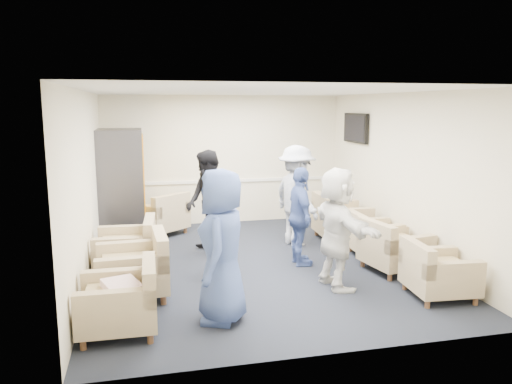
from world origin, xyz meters
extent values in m
plane|color=black|center=(0.00, 0.00, 0.00)|extent=(6.00, 6.00, 0.00)
plane|color=silver|center=(0.00, 0.00, 2.70)|extent=(6.00, 6.00, 0.00)
cube|color=beige|center=(0.00, 3.00, 1.35)|extent=(5.00, 0.02, 2.70)
cube|color=beige|center=(0.00, -3.00, 1.35)|extent=(5.00, 0.02, 2.70)
cube|color=beige|center=(-2.50, 0.00, 1.35)|extent=(0.02, 6.00, 2.70)
cube|color=beige|center=(2.50, 0.00, 1.35)|extent=(0.02, 6.00, 2.70)
cube|color=white|center=(0.00, 2.98, 0.90)|extent=(4.98, 0.04, 0.06)
cube|color=black|center=(2.44, 1.80, 2.05)|extent=(0.07, 1.00, 0.58)
cube|color=black|center=(2.40, 1.80, 2.05)|extent=(0.01, 0.92, 0.50)
cube|color=#46454C|center=(2.48, 1.80, 1.90)|extent=(0.04, 0.10, 0.25)
cube|color=tan|center=(-2.04, -1.99, 0.26)|extent=(0.86, 0.86, 0.28)
cube|color=#9F8757|center=(-2.04, -1.99, 0.44)|extent=(0.59, 0.55, 0.10)
cube|color=tan|center=(-1.69, -2.00, 0.59)|extent=(0.15, 0.84, 0.40)
cube|color=tan|center=(-1.90, -0.96, 0.28)|extent=(0.94, 0.94, 0.30)
cube|color=#9F8757|center=(-1.90, -0.96, 0.48)|extent=(0.65, 0.61, 0.11)
cube|color=tan|center=(-1.53, -0.94, 0.63)|extent=(0.19, 0.90, 0.42)
cube|color=tan|center=(-2.00, 0.07, 0.27)|extent=(0.93, 0.93, 0.29)
cube|color=#9F8757|center=(-2.00, 0.07, 0.46)|extent=(0.64, 0.60, 0.10)
cube|color=tan|center=(-1.64, 0.05, 0.62)|extent=(0.20, 0.88, 0.41)
cube|color=tan|center=(2.03, -1.88, 0.24)|extent=(0.86, 0.86, 0.26)
cube|color=#9F8757|center=(2.03, -1.88, 0.42)|extent=(0.59, 0.56, 0.09)
cube|color=tan|center=(1.70, -1.85, 0.56)|extent=(0.20, 0.80, 0.37)
cube|color=tan|center=(1.99, -0.77, 0.26)|extent=(0.96, 0.96, 0.28)
cube|color=#9F8757|center=(1.99, -0.77, 0.45)|extent=(0.66, 0.63, 0.10)
cube|color=tan|center=(1.64, -0.83, 0.59)|extent=(0.27, 0.85, 0.40)
cube|color=tan|center=(2.05, 0.00, 0.24)|extent=(0.80, 0.80, 0.26)
cube|color=#9F8757|center=(2.05, 0.00, 0.41)|extent=(0.55, 0.52, 0.09)
cube|color=tan|center=(1.72, 0.01, 0.55)|extent=(0.15, 0.78, 0.37)
cube|color=tan|center=(1.91, 1.10, 0.28)|extent=(0.96, 0.96, 0.30)
cube|color=#9F8757|center=(1.91, 1.10, 0.49)|extent=(0.66, 0.62, 0.11)
cube|color=tan|center=(1.52, 1.12, 0.65)|extent=(0.19, 0.92, 0.43)
cube|color=tan|center=(-1.42, 2.30, 0.27)|extent=(1.23, 1.23, 0.29)
cube|color=#9F8757|center=(-1.42, 2.30, 0.46)|extent=(0.82, 0.83, 0.10)
cube|color=tan|center=(-1.19, 2.01, 0.62)|extent=(0.77, 0.66, 0.41)
cube|color=#46454C|center=(-2.10, 2.13, 1.03)|extent=(0.81, 0.98, 2.06)
cube|color=orange|center=(-1.68, 2.13, 1.13)|extent=(0.02, 0.83, 1.65)
cube|color=black|center=(-1.68, 2.13, 0.27)|extent=(0.02, 0.49, 0.13)
cube|color=black|center=(-1.69, -0.54, 0.18)|extent=(0.29, 0.23, 0.37)
sphere|color=black|center=(-1.69, -0.54, 0.35)|extent=(0.18, 0.18, 0.18)
cube|color=silver|center=(-1.99, -1.99, 0.51)|extent=(0.48, 0.55, 0.13)
imported|color=#3D5393|center=(-0.86, -1.93, 0.90)|extent=(0.82, 1.01, 1.79)
imported|color=#3D5393|center=(-0.69, -0.48, 0.80)|extent=(0.49, 0.65, 1.61)
imported|color=black|center=(-0.67, 0.73, 0.88)|extent=(0.84, 0.98, 1.77)
imported|color=silver|center=(0.95, 0.93, 0.90)|extent=(0.94, 1.30, 1.80)
imported|color=#3D5393|center=(0.67, -0.15, 0.78)|extent=(0.41, 0.92, 1.55)
imported|color=white|center=(0.85, -1.21, 0.84)|extent=(0.63, 1.59, 1.68)
camera|label=1|loc=(-1.74, -7.41, 2.49)|focal=35.00mm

